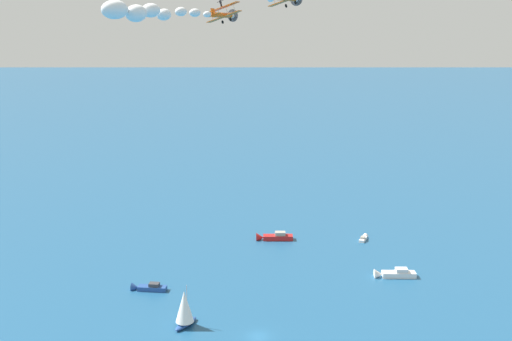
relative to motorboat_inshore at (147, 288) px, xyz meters
The scene contains 9 objects.
ground_plane 33.78m from the motorboat_inshore, ahead, with size 2000.00×2000.00×0.00m, color #1E517A.
motorboat_inshore is the anchor object (origin of this frame).
motorboat_trailing 46.23m from the motorboat_inshore, 92.71° to the left, with size 9.48×9.24×3.05m.
sailboat_ahead 21.10m from the motorboat_inshore, 15.44° to the right, with size 4.45×7.00×8.71m.
motorboat_outer_ring_a 59.35m from the motorboat_inshore, 50.94° to the left, with size 9.18×8.73×2.93m.
motorboat_outer_ring_b 66.42m from the motorboat_inshore, 75.32° to the left, with size 3.40×5.83×1.65m.
biplane_lead 66.50m from the motorboat_inshore, ahead, with size 7.50×7.06×3.87m.
wingwalker_lead 68.18m from the motorboat_inshore, ahead, with size 1.45×0.41×1.52m.
smoke_trail_lead 71.96m from the motorboat_inshore, 34.42° to the right, with size 8.06×25.85×3.76m.
Camera 1 is at (75.21, -80.31, 58.88)m, focal length 42.81 mm.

